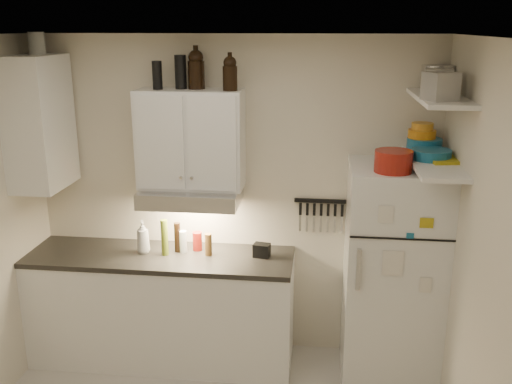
# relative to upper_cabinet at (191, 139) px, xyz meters

# --- Properties ---
(ceiling) EXTENTS (3.20, 3.00, 0.02)m
(ceiling) POSITION_rel_upper_cabinet_xyz_m (0.30, -1.33, 0.78)
(ceiling) COLOR white
(ceiling) RESTS_ON ground
(back_wall) EXTENTS (3.20, 0.02, 2.60)m
(back_wall) POSITION_rel_upper_cabinet_xyz_m (0.30, 0.18, -0.53)
(back_wall) COLOR beige
(back_wall) RESTS_ON ground
(right_wall) EXTENTS (0.02, 3.00, 2.60)m
(right_wall) POSITION_rel_upper_cabinet_xyz_m (1.91, -1.33, -0.53)
(right_wall) COLOR beige
(right_wall) RESTS_ON ground
(base_cabinet) EXTENTS (2.10, 0.60, 0.88)m
(base_cabinet) POSITION_rel_upper_cabinet_xyz_m (-0.25, -0.14, -1.39)
(base_cabinet) COLOR white
(base_cabinet) RESTS_ON floor
(countertop) EXTENTS (2.10, 0.62, 0.04)m
(countertop) POSITION_rel_upper_cabinet_xyz_m (-0.25, -0.14, -0.93)
(countertop) COLOR #262521
(countertop) RESTS_ON base_cabinet
(upper_cabinet) EXTENTS (0.80, 0.33, 0.75)m
(upper_cabinet) POSITION_rel_upper_cabinet_xyz_m (0.00, 0.00, 0.00)
(upper_cabinet) COLOR white
(upper_cabinet) RESTS_ON back_wall
(side_cabinet) EXTENTS (0.33, 0.55, 1.00)m
(side_cabinet) POSITION_rel_upper_cabinet_xyz_m (-1.14, -0.14, 0.12)
(side_cabinet) COLOR white
(side_cabinet) RESTS_ON left_wall
(range_hood) EXTENTS (0.76, 0.46, 0.12)m
(range_hood) POSITION_rel_upper_cabinet_xyz_m (0.00, -0.06, -0.44)
(range_hood) COLOR silver
(range_hood) RESTS_ON back_wall
(fridge) EXTENTS (0.70, 0.68, 1.70)m
(fridge) POSITION_rel_upper_cabinet_xyz_m (1.55, -0.18, -0.98)
(fridge) COLOR white
(fridge) RESTS_ON floor
(shelf_hi) EXTENTS (0.30, 0.95, 0.03)m
(shelf_hi) POSITION_rel_upper_cabinet_xyz_m (1.75, -0.31, 0.38)
(shelf_hi) COLOR white
(shelf_hi) RESTS_ON right_wall
(shelf_lo) EXTENTS (0.30, 0.95, 0.03)m
(shelf_lo) POSITION_rel_upper_cabinet_xyz_m (1.75, -0.31, -0.07)
(shelf_lo) COLOR white
(shelf_lo) RESTS_ON right_wall
(knife_strip) EXTENTS (0.42, 0.02, 0.03)m
(knife_strip) POSITION_rel_upper_cabinet_xyz_m (1.00, 0.15, -0.51)
(knife_strip) COLOR black
(knife_strip) RESTS_ON back_wall
(dutch_oven) EXTENTS (0.31, 0.31, 0.15)m
(dutch_oven) POSITION_rel_upper_cabinet_xyz_m (1.48, -0.35, -0.05)
(dutch_oven) COLOR maroon
(dutch_oven) RESTS_ON fridge
(book_stack) EXTENTS (0.28, 0.32, 0.10)m
(book_stack) POSITION_rel_upper_cabinet_xyz_m (1.82, -0.28, -0.08)
(book_stack) COLOR #B29D16
(book_stack) RESTS_ON fridge
(spice_jar) EXTENTS (0.08, 0.08, 0.11)m
(spice_jar) POSITION_rel_upper_cabinet_xyz_m (1.65, -0.30, -0.07)
(spice_jar) COLOR silver
(spice_jar) RESTS_ON fridge
(stock_pot) EXTENTS (0.26, 0.26, 0.17)m
(stock_pot) POSITION_rel_upper_cabinet_xyz_m (1.80, 0.04, 0.48)
(stock_pot) COLOR silver
(stock_pot) RESTS_ON shelf_hi
(tin_a) EXTENTS (0.19, 0.18, 0.17)m
(tin_a) POSITION_rel_upper_cabinet_xyz_m (1.73, -0.32, 0.48)
(tin_a) COLOR #AAAAAD
(tin_a) RESTS_ON shelf_hi
(tin_b) EXTENTS (0.23, 0.23, 0.17)m
(tin_b) POSITION_rel_upper_cabinet_xyz_m (1.70, -0.56, 0.48)
(tin_b) COLOR #AAAAAD
(tin_b) RESTS_ON shelf_hi
(bowl_teal) EXTENTS (0.25, 0.25, 0.10)m
(bowl_teal) POSITION_rel_upper_cabinet_xyz_m (1.73, -0.02, -0.00)
(bowl_teal) COLOR #175F83
(bowl_teal) RESTS_ON shelf_lo
(bowl_orange) EXTENTS (0.20, 0.20, 0.06)m
(bowl_orange) POSITION_rel_upper_cabinet_xyz_m (1.71, -0.01, 0.08)
(bowl_orange) COLOR orange
(bowl_orange) RESTS_ON bowl_teal
(bowl_yellow) EXTENTS (0.16, 0.16, 0.05)m
(bowl_yellow) POSITION_rel_upper_cabinet_xyz_m (1.71, -0.01, 0.13)
(bowl_yellow) COLOR orange
(bowl_yellow) RESTS_ON bowl_orange
(plates) EXTENTS (0.36, 0.36, 0.07)m
(plates) POSITION_rel_upper_cabinet_xyz_m (1.74, -0.26, -0.02)
(plates) COLOR #175F83
(plates) RESTS_ON shelf_lo
(growler_a) EXTENTS (0.16, 0.16, 0.29)m
(growler_a) POSITION_rel_upper_cabinet_xyz_m (0.05, 0.04, 0.52)
(growler_a) COLOR black
(growler_a) RESTS_ON upper_cabinet
(growler_b) EXTENTS (0.14, 0.14, 0.25)m
(growler_b) POSITION_rel_upper_cabinet_xyz_m (0.32, -0.05, 0.50)
(growler_b) COLOR black
(growler_b) RESTS_ON upper_cabinet
(thermos_a) EXTENTS (0.11, 0.11, 0.25)m
(thermos_a) POSITION_rel_upper_cabinet_xyz_m (-0.07, 0.03, 0.50)
(thermos_a) COLOR black
(thermos_a) RESTS_ON upper_cabinet
(thermos_b) EXTENTS (0.09, 0.09, 0.21)m
(thermos_b) POSITION_rel_upper_cabinet_xyz_m (-0.23, -0.04, 0.48)
(thermos_b) COLOR black
(thermos_b) RESTS_ON upper_cabinet
(side_jar) EXTENTS (0.13, 0.13, 0.16)m
(side_jar) POSITION_rel_upper_cabinet_xyz_m (-1.14, -0.03, 0.71)
(side_jar) COLOR silver
(side_jar) RESTS_ON side_cabinet
(soap_bottle) EXTENTS (0.14, 0.14, 0.29)m
(soap_bottle) POSITION_rel_upper_cabinet_xyz_m (-0.39, -0.11, -0.76)
(soap_bottle) COLOR white
(soap_bottle) RESTS_ON countertop
(pepper_mill) EXTENTS (0.07, 0.07, 0.18)m
(pepper_mill) POSITION_rel_upper_cabinet_xyz_m (0.14, -0.10, -0.82)
(pepper_mill) COLOR brown
(pepper_mill) RESTS_ON countertop
(oil_bottle) EXTENTS (0.07, 0.07, 0.29)m
(oil_bottle) POSITION_rel_upper_cabinet_xyz_m (-0.21, -0.13, -0.76)
(oil_bottle) COLOR #5B6C1B
(oil_bottle) RESTS_ON countertop
(vinegar_bottle) EXTENTS (0.06, 0.06, 0.24)m
(vinegar_bottle) POSITION_rel_upper_cabinet_xyz_m (-0.12, -0.06, -0.78)
(vinegar_bottle) COLOR black
(vinegar_bottle) RESTS_ON countertop
(clear_bottle) EXTENTS (0.07, 0.07, 0.18)m
(clear_bottle) POSITION_rel_upper_cabinet_xyz_m (-0.08, -0.06, -0.82)
(clear_bottle) COLOR silver
(clear_bottle) RESTS_ON countertop
(red_jar) EXTENTS (0.09, 0.09, 0.15)m
(red_jar) POSITION_rel_upper_cabinet_xyz_m (0.03, -0.01, -0.83)
(red_jar) COLOR maroon
(red_jar) RESTS_ON countertop
(caddy) EXTENTS (0.14, 0.11, 0.11)m
(caddy) POSITION_rel_upper_cabinet_xyz_m (0.55, -0.08, -0.85)
(caddy) COLOR black
(caddy) RESTS_ON countertop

